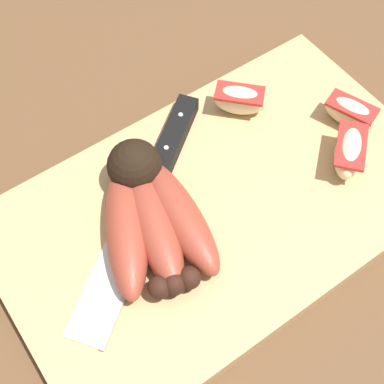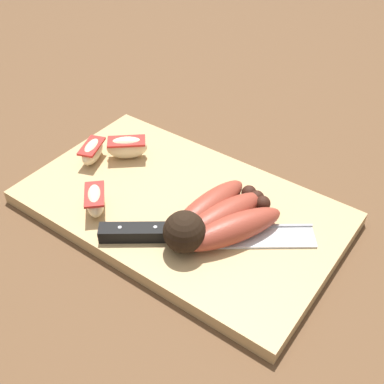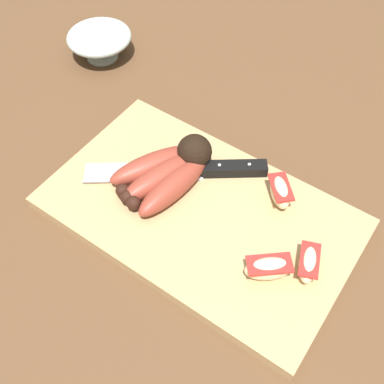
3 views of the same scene
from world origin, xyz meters
TOP-DOWN VIEW (x-y plane):
  - ground_plane at (0.00, 0.00)m, footprint 6.00×6.00m
  - cutting_board at (-0.01, 0.01)m, footprint 0.44×0.26m
  - banana_bunch at (0.06, -0.01)m, footprint 0.12×0.16m
  - chefs_knife at (0.03, -0.05)m, footprint 0.24×0.19m
  - apple_wedge_near at (-0.18, 0.01)m, footprint 0.04×0.06m
  - apple_wedge_middle at (-0.09, -0.07)m, footprint 0.06×0.06m
  - apple_wedge_far at (-0.14, 0.04)m, footprint 0.07×0.06m
  - ceramic_bowl at (0.36, -0.20)m, footprint 0.12×0.12m

SIDE VIEW (x-z plane):
  - ground_plane at x=0.00m, z-range 0.00..0.00m
  - cutting_board at x=-0.01m, z-range 0.00..0.02m
  - chefs_knife at x=0.03m, z-range 0.02..0.04m
  - ceramic_bowl at x=0.36m, z-range 0.00..0.06m
  - apple_wedge_near at x=-0.18m, z-range 0.02..0.05m
  - apple_wedge_middle at x=-0.09m, z-range 0.02..0.06m
  - apple_wedge_far at x=-0.14m, z-range 0.02..0.06m
  - banana_bunch at x=0.06m, z-range 0.01..0.07m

